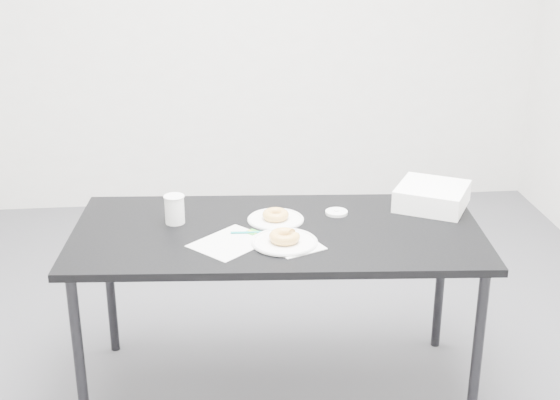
{
  "coord_description": "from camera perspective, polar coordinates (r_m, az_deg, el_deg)",
  "views": [
    {
      "loc": [
        -0.17,
        -2.9,
        1.92
      ],
      "look_at": [
        0.13,
        0.02,
        0.77
      ],
      "focal_mm": 50.0,
      "sensor_mm": 36.0,
      "label": 1
    }
  ],
  "objects": [
    {
      "name": "floor",
      "position": [
        3.49,
        -2.1,
        -12.12
      ],
      "size": [
        4.0,
        4.0,
        0.0
      ],
      "primitive_type": "plane",
      "color": "#4E4D53",
      "rests_on": "ground"
    },
    {
      "name": "table",
      "position": [
        3.03,
        -0.19,
        -3.12
      ],
      "size": [
        1.63,
        0.86,
        0.72
      ],
      "rotation": [
        0.0,
        0.0,
        -0.08
      ],
      "color": "black",
      "rests_on": "floor"
    },
    {
      "name": "scorecard",
      "position": [
        2.9,
        -3.64,
        -3.12
      ],
      "size": [
        0.34,
        0.34,
        0.0
      ],
      "primitive_type": "cube",
      "rotation": [
        0.0,
        0.0,
        -0.82
      ],
      "color": "silver",
      "rests_on": "table"
    },
    {
      "name": "logo_patch",
      "position": [
        2.98,
        -2.04,
        -2.35
      ],
      "size": [
        0.06,
        0.06,
        0.0
      ],
      "primitive_type": "cube",
      "rotation": [
        0.0,
        0.0,
        -0.82
      ],
      "color": "green",
      "rests_on": "scorecard"
    },
    {
      "name": "pen",
      "position": [
        2.97,
        -2.43,
        -2.38
      ],
      "size": [
        0.13,
        0.02,
        0.01
      ],
      "primitive_type": "cylinder",
      "rotation": [
        0.0,
        1.57,
        -0.07
      ],
      "color": "#0D958E",
      "rests_on": "scorecard"
    },
    {
      "name": "napkin",
      "position": [
        2.87,
        1.15,
        -3.34
      ],
      "size": [
        0.23,
        0.23,
        0.0
      ],
      "primitive_type": "cube",
      "rotation": [
        0.0,
        0.0,
        0.43
      ],
      "color": "silver",
      "rests_on": "table"
    },
    {
      "name": "plate_near",
      "position": [
        2.89,
        0.34,
        -3.1
      ],
      "size": [
        0.25,
        0.25,
        0.01
      ],
      "primitive_type": "cylinder",
      "color": "white",
      "rests_on": "napkin"
    },
    {
      "name": "donut_near",
      "position": [
        2.88,
        0.34,
        -2.69
      ],
      "size": [
        0.14,
        0.14,
        0.04
      ],
      "primitive_type": "torus",
      "rotation": [
        0.0,
        0.0,
        0.29
      ],
      "color": "#D58D43",
      "rests_on": "plate_near"
    },
    {
      "name": "plate_far",
      "position": [
        3.1,
        -0.32,
        -1.43
      ],
      "size": [
        0.22,
        0.22,
        0.01
      ],
      "primitive_type": "cylinder",
      "color": "white",
      "rests_on": "table"
    },
    {
      "name": "donut_far",
      "position": [
        3.09,
        -0.32,
        -1.08
      ],
      "size": [
        0.12,
        0.12,
        0.04
      ],
      "primitive_type": "torus",
      "rotation": [
        0.0,
        0.0,
        0.17
      ],
      "color": "#D58D43",
      "rests_on": "plate_far"
    },
    {
      "name": "coffee_cup",
      "position": [
        3.08,
        -7.72,
        -0.68
      ],
      "size": [
        0.08,
        0.08,
        0.12
      ],
      "primitive_type": "cylinder",
      "color": "silver",
      "rests_on": "table"
    },
    {
      "name": "cup_lid",
      "position": [
        3.16,
        4.15,
        -0.91
      ],
      "size": [
        0.09,
        0.09,
        0.01
      ],
      "primitive_type": "cylinder",
      "color": "white",
      "rests_on": "table"
    },
    {
      "name": "bakery_box",
      "position": [
        3.28,
        11.06,
        0.28
      ],
      "size": [
        0.37,
        0.37,
        0.09
      ],
      "primitive_type": "cube",
      "rotation": [
        0.0,
        0.0,
        -0.5
      ],
      "color": "white",
      "rests_on": "table"
    }
  ]
}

